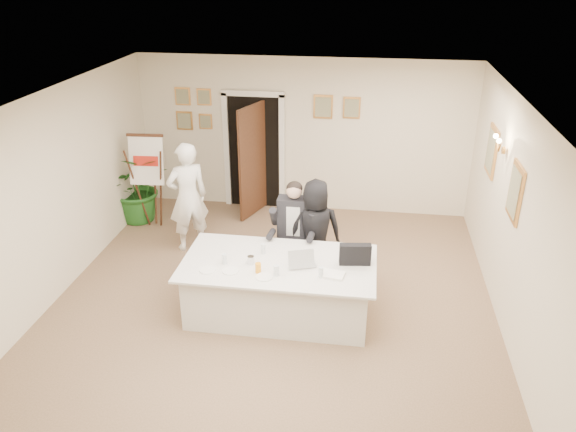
# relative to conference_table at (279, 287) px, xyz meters

# --- Properties ---
(floor) EXTENTS (7.00, 7.00, 0.00)m
(floor) POSITION_rel_conference_table_xyz_m (-0.13, 0.02, -0.39)
(floor) COLOR brown
(floor) RESTS_ON ground
(ceiling) EXTENTS (6.00, 7.00, 0.02)m
(ceiling) POSITION_rel_conference_table_xyz_m (-0.13, 0.02, 2.41)
(ceiling) COLOR white
(ceiling) RESTS_ON wall_back
(wall_back) EXTENTS (6.00, 0.10, 2.80)m
(wall_back) POSITION_rel_conference_table_xyz_m (-0.13, 3.52, 1.01)
(wall_back) COLOR beige
(wall_back) RESTS_ON floor
(wall_front) EXTENTS (6.00, 0.10, 2.80)m
(wall_front) POSITION_rel_conference_table_xyz_m (-0.13, -3.48, 1.01)
(wall_front) COLOR beige
(wall_front) RESTS_ON floor
(wall_left) EXTENTS (0.10, 7.00, 2.80)m
(wall_left) POSITION_rel_conference_table_xyz_m (-3.13, 0.02, 1.01)
(wall_left) COLOR beige
(wall_left) RESTS_ON floor
(wall_right) EXTENTS (0.10, 7.00, 2.80)m
(wall_right) POSITION_rel_conference_table_xyz_m (2.87, 0.02, 1.01)
(wall_right) COLOR beige
(wall_right) RESTS_ON floor
(doorway) EXTENTS (1.14, 0.86, 2.20)m
(doorway) POSITION_rel_conference_table_xyz_m (-1.01, 3.34, 0.65)
(doorway) COLOR black
(doorway) RESTS_ON floor
(pictures_back_wall) EXTENTS (3.40, 0.06, 0.80)m
(pictures_back_wall) POSITION_rel_conference_table_xyz_m (-0.93, 3.49, 1.46)
(pictures_back_wall) COLOR #DB984B
(pictures_back_wall) RESTS_ON wall_back
(pictures_right_wall) EXTENTS (0.06, 2.20, 0.80)m
(pictures_right_wall) POSITION_rel_conference_table_xyz_m (2.84, 1.22, 1.36)
(pictures_right_wall) COLOR #DB984B
(pictures_right_wall) RESTS_ON wall_right
(wall_sconce) EXTENTS (0.20, 0.30, 0.24)m
(wall_sconce) POSITION_rel_conference_table_xyz_m (2.77, 1.22, 1.71)
(wall_sconce) COLOR #B17C39
(wall_sconce) RESTS_ON wall_right
(conference_table) EXTENTS (2.50, 1.34, 0.78)m
(conference_table) POSITION_rel_conference_table_xyz_m (0.00, 0.00, 0.00)
(conference_table) COLOR silver
(conference_table) RESTS_ON floor
(seated_man) EXTENTS (0.74, 0.78, 1.50)m
(seated_man) POSITION_rel_conference_table_xyz_m (0.06, 0.99, 0.36)
(seated_man) COLOR black
(seated_man) RESTS_ON floor
(flip_chart) EXTENTS (0.59, 0.38, 1.66)m
(flip_chart) POSITION_rel_conference_table_xyz_m (-2.60, 2.29, 0.38)
(flip_chart) COLOR #341C10
(flip_chart) RESTS_ON floor
(standing_man) EXTENTS (0.78, 0.73, 1.79)m
(standing_man) POSITION_rel_conference_table_xyz_m (-1.72, 1.62, 0.50)
(standing_man) COLOR white
(standing_man) RESTS_ON floor
(standing_woman) EXTENTS (0.84, 0.63, 1.54)m
(standing_woman) POSITION_rel_conference_table_xyz_m (0.37, 0.97, 0.38)
(standing_woman) COLOR black
(standing_woman) RESTS_ON floor
(potted_palm) EXTENTS (1.28, 1.14, 1.28)m
(potted_palm) POSITION_rel_conference_table_xyz_m (-2.93, 2.52, 0.25)
(potted_palm) COLOR #1F581D
(potted_palm) RESTS_ON floor
(laptop) EXTENTS (0.43, 0.44, 0.28)m
(laptop) POSITION_rel_conference_table_xyz_m (0.31, -0.00, 0.52)
(laptop) COLOR #B7BABC
(laptop) RESTS_ON conference_table
(laptop_bag) EXTENTS (0.41, 0.16, 0.28)m
(laptop_bag) POSITION_rel_conference_table_xyz_m (0.97, 0.10, 0.52)
(laptop_bag) COLOR black
(laptop_bag) RESTS_ON conference_table
(paper_stack) EXTENTS (0.33, 0.26, 0.03)m
(paper_stack) POSITION_rel_conference_table_xyz_m (0.70, -0.23, 0.40)
(paper_stack) COLOR white
(paper_stack) RESTS_ON conference_table
(plate_left) EXTENTS (0.26, 0.26, 0.01)m
(plate_left) POSITION_rel_conference_table_xyz_m (-0.85, -0.34, 0.39)
(plate_left) COLOR white
(plate_left) RESTS_ON conference_table
(plate_mid) EXTENTS (0.21, 0.21, 0.01)m
(plate_mid) POSITION_rel_conference_table_xyz_m (-0.56, -0.32, 0.39)
(plate_mid) COLOR white
(plate_mid) RESTS_ON conference_table
(plate_near) EXTENTS (0.27, 0.27, 0.01)m
(plate_near) POSITION_rel_conference_table_xyz_m (-0.12, -0.40, 0.39)
(plate_near) COLOR white
(plate_near) RESTS_ON conference_table
(glass_a) EXTENTS (0.07, 0.07, 0.14)m
(glass_a) POSITION_rel_conference_table_xyz_m (-0.68, -0.14, 0.45)
(glass_a) COLOR silver
(glass_a) RESTS_ON conference_table
(glass_b) EXTENTS (0.08, 0.08, 0.14)m
(glass_b) POSITION_rel_conference_table_xyz_m (0.02, -0.33, 0.45)
(glass_b) COLOR silver
(glass_b) RESTS_ON conference_table
(glass_c) EXTENTS (0.07, 0.07, 0.14)m
(glass_c) POSITION_rel_conference_table_xyz_m (0.57, -0.29, 0.45)
(glass_c) COLOR silver
(glass_c) RESTS_ON conference_table
(glass_d) EXTENTS (0.06, 0.06, 0.14)m
(glass_d) POSITION_rel_conference_table_xyz_m (-0.24, 0.20, 0.45)
(glass_d) COLOR silver
(glass_d) RESTS_ON conference_table
(oj_glass) EXTENTS (0.09, 0.09, 0.13)m
(oj_glass) POSITION_rel_conference_table_xyz_m (-0.21, -0.29, 0.45)
(oj_glass) COLOR orange
(oj_glass) RESTS_ON conference_table
(steel_jug) EXTENTS (0.11, 0.11, 0.11)m
(steel_jug) POSITION_rel_conference_table_xyz_m (-0.34, -0.10, 0.44)
(steel_jug) COLOR silver
(steel_jug) RESTS_ON conference_table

